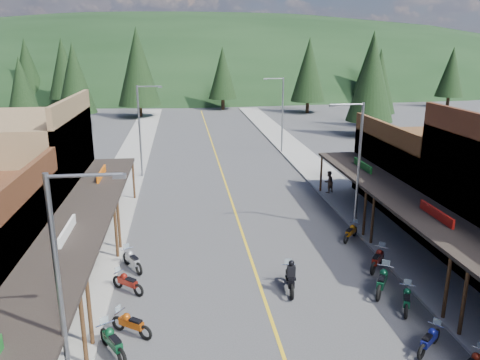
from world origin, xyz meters
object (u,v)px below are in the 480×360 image
object	(u,v)px
pine_8	(22,91)
pedestrian_east_b	(329,182)
shop_east_3	(431,174)
bike_east_10	(351,231)
pine_10	(75,78)
streetlight_0	(65,293)
pine_3	(223,73)
streetlight_3	(281,112)
pine_6	(451,72)
bike_west_9	(132,259)
bike_west_6	(113,341)
pine_9	(379,81)
pine_11	(372,79)
pine_5	(372,62)
rider_on_bike	(290,278)
pine_2	(138,67)
streetlight_2	(357,161)
bike_east_8	(382,280)
bike_east_7	(407,299)
bike_west_8	(128,282)
streetlight_1	(141,127)
pine_7	(27,67)
pine_4	(309,70)
bike_east_9	(378,258)
bike_west_7	(131,323)
pine_1	(63,68)
bike_east_6	(429,339)

from	to	relation	value
pine_8	pedestrian_east_b	bearing A→B (deg)	-39.71
shop_east_3	bike_east_10	distance (m)	9.09
pine_10	streetlight_0	bearing A→B (deg)	-78.84
pine_3	pedestrian_east_b	distance (m)	51.09
streetlight_0	streetlight_3	xyz separation A→B (m)	(13.90, 36.00, 0.00)
pine_6	bike_west_9	size ratio (longest dim) A/B	5.31
shop_east_3	bike_west_6	xyz separation A→B (m)	(-20.09, -14.13, -1.91)
pine_9	pine_11	distance (m)	8.10
pine_5	rider_on_bike	bearing A→B (deg)	-114.72
pine_5	rider_on_bike	xyz separation A→B (m)	(-32.68, -70.96, -7.31)
pine_3	bike_west_6	world-z (taller)	pine_3
bike_west_9	pine_2	bearing A→B (deg)	63.77
pine_3	streetlight_2	bearing A→B (deg)	-87.09
bike_west_6	bike_east_10	bearing A→B (deg)	5.50
pine_10	bike_east_8	world-z (taller)	pine_10
bike_east_7	bike_east_8	world-z (taller)	bike_east_8
pine_6	bike_west_9	bearing A→B (deg)	-131.14
streetlight_3	pine_8	world-z (taller)	pine_8
bike_west_8	bike_east_7	bearing A→B (deg)	-62.96
streetlight_1	pine_9	size ratio (longest dim) A/B	0.74
pine_8	pine_6	bearing A→B (deg)	19.44
pine_9	rider_on_bike	bearing A→B (deg)	-117.29
pine_8	pine_9	size ratio (longest dim) A/B	0.93
pine_2	pine_9	xyz separation A→B (m)	(34.00, -13.00, -1.61)
streetlight_2	streetlight_1	bearing A→B (deg)	134.80
bike_west_6	bike_east_7	bearing A→B (deg)	-23.62
pine_9	pine_10	world-z (taller)	pine_10
pine_10	bike_east_8	xyz separation A→B (m)	(23.57, -49.66, -6.12)
pine_7	rider_on_bike	bearing A→B (deg)	-66.03
pine_4	bike_west_9	distance (m)	61.24
pine_4	bike_east_9	world-z (taller)	pine_4
pine_6	bike_west_7	distance (m)	83.80
bike_east_10	bike_east_7	bearing A→B (deg)	-50.03
pine_4	bike_west_9	size ratio (longest dim) A/B	6.03
bike_east_7	streetlight_3	bearing A→B (deg)	114.54
pine_4	pine_10	size ratio (longest dim) A/B	1.08
pine_5	pine_8	xyz separation A→B (m)	(-56.00, -32.00, -2.01)
pedestrian_east_b	pine_3	bearing A→B (deg)	-116.38
pine_1	pine_9	xyz separation A→B (m)	(48.00, -25.00, -0.86)
pine_9	bike_west_7	world-z (taller)	pine_9
pine_1	bike_east_8	bearing A→B (deg)	-67.00
streetlight_0	bike_west_6	xyz separation A→B (m)	(0.62, 3.17, -3.84)
pine_6	pine_9	xyz separation A→B (m)	(-22.00, -19.00, -0.10)
pine_9	rider_on_bike	world-z (taller)	pine_9
pine_9	bike_east_9	world-z (taller)	pine_9
shop_east_3	streetlight_2	bearing A→B (deg)	-154.12
pine_2	bike_east_6	size ratio (longest dim) A/B	7.50
pine_11	bike_east_9	size ratio (longest dim) A/B	5.81
pine_11	bike_east_7	distance (m)	42.18
pine_3	bike_east_6	bearing A→B (deg)	-88.74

